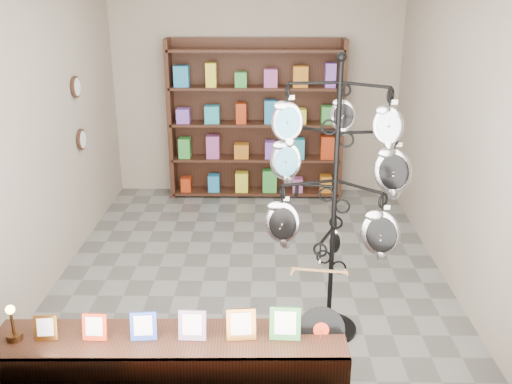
% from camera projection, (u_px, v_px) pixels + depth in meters
% --- Properties ---
extents(ground, '(5.00, 5.00, 0.00)m').
position_uv_depth(ground, '(252.00, 267.00, 6.14)').
color(ground, slate).
rests_on(ground, ground).
extents(room_envelope, '(5.00, 5.00, 5.00)m').
position_uv_depth(room_envelope, '(252.00, 96.00, 5.51)').
color(room_envelope, '#AA9A89').
rests_on(room_envelope, ground).
extents(display_tree, '(1.25, 1.20, 2.40)m').
position_uv_depth(display_tree, '(335.00, 181.00, 4.55)').
color(display_tree, black).
rests_on(display_tree, ground).
extents(front_shelf, '(2.43, 0.55, 0.86)m').
position_uv_depth(front_shelf, '(171.00, 374.00, 3.98)').
color(front_shelf, black).
rests_on(front_shelf, ground).
extents(back_shelving, '(2.42, 0.36, 2.20)m').
position_uv_depth(back_shelving, '(256.00, 125.00, 7.95)').
color(back_shelving, black).
rests_on(back_shelving, ground).
extents(wall_clocks, '(0.03, 0.24, 0.84)m').
position_uv_depth(wall_clocks, '(79.00, 114.00, 6.41)').
color(wall_clocks, black).
rests_on(wall_clocks, ground).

